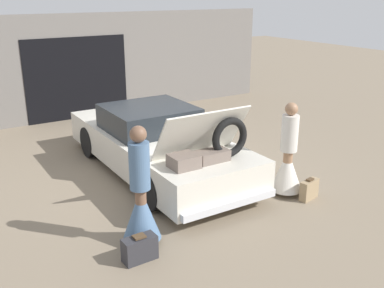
% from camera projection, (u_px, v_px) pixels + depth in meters
% --- Properties ---
extents(ground_plane, '(40.00, 40.00, 0.00)m').
position_uv_depth(ground_plane, '(157.00, 170.00, 8.83)').
color(ground_plane, '#7F705B').
extents(garage_wall_back, '(12.00, 0.14, 2.80)m').
position_uv_depth(garage_wall_back, '(76.00, 67.00, 12.07)').
color(garage_wall_back, slate).
rests_on(garage_wall_back, ground_plane).
extents(car, '(1.86, 4.81, 1.61)m').
position_uv_depth(car, '(156.00, 143.00, 8.64)').
color(car, silver).
rests_on(car, ground_plane).
extents(person_left, '(0.53, 0.53, 1.71)m').
position_uv_depth(person_left, '(141.00, 203.00, 6.11)').
color(person_left, brown).
rests_on(person_left, ground_plane).
extents(person_right, '(0.54, 0.54, 1.62)m').
position_uv_depth(person_right, '(288.00, 162.00, 7.66)').
color(person_right, '#997051').
rests_on(person_right, ground_plane).
extents(suitcase_beside_left_person, '(0.46, 0.23, 0.36)m').
position_uv_depth(suitcase_beside_left_person, '(140.00, 249.00, 5.85)').
color(suitcase_beside_left_person, '#2D2D33').
rests_on(suitcase_beside_left_person, ground_plane).
extents(suitcase_beside_right_person, '(0.41, 0.22, 0.37)m').
position_uv_depth(suitcase_beside_right_person, '(309.00, 190.00, 7.58)').
color(suitcase_beside_right_person, '#9E8460').
rests_on(suitcase_beside_right_person, ground_plane).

